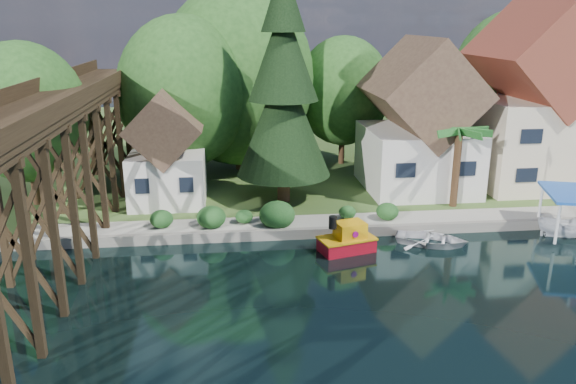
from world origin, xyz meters
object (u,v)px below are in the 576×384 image
boat_canopy (570,218)px  trestle_bridge (45,171)px  shed (167,155)px  palm_tree (459,134)px  house_center (534,106)px  boat_white_a (432,238)px  conifer (283,92)px  tugboat (347,240)px  house_left (419,127)px

boat_canopy → trestle_bridge: bearing=-177.6°
shed → palm_tree: bearing=-8.7°
boat_canopy → house_center: bearing=75.5°
boat_white_a → shed: bearing=86.7°
trestle_bridge → boat_white_a: trestle_bridge is taller
boat_canopy → palm_tree: bearing=135.3°
trestle_bridge → conifer: conifer is taller
trestle_bridge → conifer: bearing=34.1°
palm_tree → tugboat: 11.33m
trestle_bridge → tugboat: 16.40m
house_center → palm_tree: house_center is taller
house_left → conifer: conifer is taller
house_center → boat_white_a: 16.32m
trestle_bridge → shed: size_ratio=5.63×
boat_white_a → boat_canopy: 8.62m
trestle_bridge → house_center: (32.00, 11.33, 1.07)m
conifer → tugboat: conifer is taller
tugboat → house_center: bearing=33.2°
house_center → boat_canopy: 11.63m
palm_tree → boat_canopy: bearing=-44.7°
shed → boat_white_a: size_ratio=1.91×
conifer → boat_white_a: (7.93, -7.66, -7.63)m
trestle_bridge → house_left: size_ratio=4.01×
house_center → boat_canopy: bearing=-104.5°
boat_white_a → boat_canopy: (8.58, 0.20, 0.81)m
palm_tree → tugboat: bearing=-146.1°
house_left → boat_white_a: (-2.18, -9.78, -4.71)m
palm_tree → boat_white_a: bearing=-122.6°
house_left → conifer: 10.73m
trestle_bridge → conifer: (12.89, 8.71, 2.71)m
trestle_bridge → palm_tree: (24.22, 6.37, 0.13)m
palm_tree → house_left: bearing=105.3°
conifer → boat_white_a: size_ratio=3.82×
conifer → boat_white_a: bearing=-44.0°
conifer → palm_tree: size_ratio=2.75×
house_center → shed: bearing=-175.8°
boat_white_a → tugboat: bearing=118.9°
house_center → shed: size_ratio=1.77×
trestle_bridge → boat_white_a: 21.42m
conifer → boat_canopy: 19.36m
conifer → boat_white_a: conifer is taller
boat_white_a → trestle_bridge: bearing=117.3°
house_left → conifer: (-10.11, -2.11, 2.92)m
house_center → conifer: 19.36m
trestle_bridge → boat_canopy: trestle_bridge is taller
palm_tree → conifer: bearing=168.3°
boat_white_a → boat_canopy: bearing=-64.3°
shed → boat_canopy: (24.40, -8.08, -2.59)m
boat_white_a → boat_canopy: boat_canopy is taller
palm_tree → boat_white_a: (-3.40, -5.32, -5.05)m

